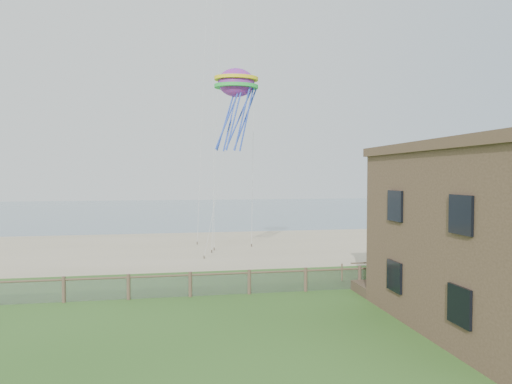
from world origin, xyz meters
TOP-DOWN VIEW (x-y plane):
  - ground at (0.00, 0.00)m, footprint 160.00×160.00m
  - sand_beach at (0.00, 22.00)m, footprint 72.00×20.00m
  - ocean at (0.00, 66.00)m, footprint 160.00×68.00m
  - chainlink_fence at (0.00, 6.00)m, footprint 36.20×0.20m
  - motel_deck at (13.00, 5.00)m, footprint 15.00×2.00m
  - picnic_table at (8.51, 1.47)m, footprint 1.76×1.43m
  - octopus_kite at (0.35, 13.45)m, footprint 3.42×2.83m

SIDE VIEW (x-z plane):
  - ground at x=0.00m, z-range 0.00..0.00m
  - ocean at x=0.00m, z-range -0.01..0.01m
  - sand_beach at x=0.00m, z-range -0.01..0.01m
  - motel_deck at x=13.00m, z-range 0.00..0.50m
  - picnic_table at x=8.51m, z-range 0.00..0.67m
  - chainlink_fence at x=0.00m, z-range -0.07..1.18m
  - octopus_kite at x=0.35m, z-range 7.68..13.77m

